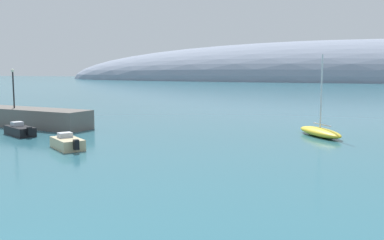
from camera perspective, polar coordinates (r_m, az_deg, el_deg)
The scene contains 6 objects.
breakwater_rocks at distance 53.85m, azimuth -22.70°, elevation 0.47°, with size 21.42×3.71×2.04m, color #66605B.
distant_ridge at distance 242.93m, azimuth 21.70°, elevation 4.76°, with size 342.86×82.30×42.33m, color gray.
sailboat_yellow_mid_mooring at distance 43.17m, azimuth 16.37°, elevation -1.45°, with size 5.13×6.39×7.73m.
motorboat_sand_foreground at distance 36.46m, azimuth -15.96°, elevation -2.91°, with size 3.93×3.60×1.26m.
motorboat_black_outer at distance 45.24m, azimuth -21.56°, elevation -1.28°, with size 4.48×3.40×1.27m.
harbor_lamp_post at distance 52.33m, azimuth -22.32°, elevation 4.37°, with size 0.36×0.36×4.34m.
Camera 1 is at (9.94, -9.68, 6.43)m, focal length 40.84 mm.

